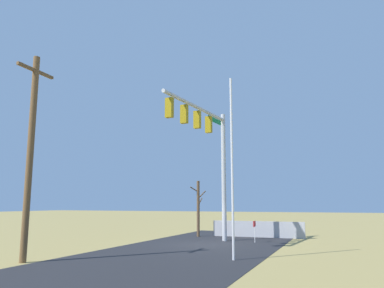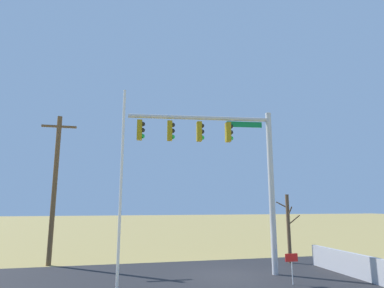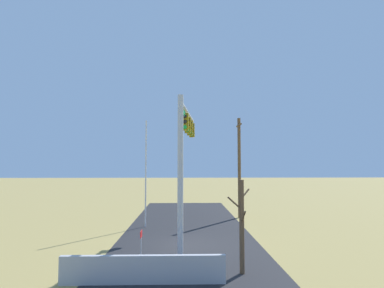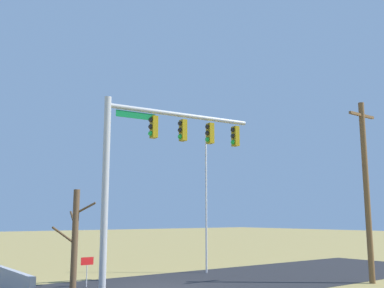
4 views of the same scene
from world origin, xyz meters
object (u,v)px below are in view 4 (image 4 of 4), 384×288
Objects in this scene: flagpole at (206,201)px; open_sign at (87,265)px; signal_mast at (155,153)px; utility_pole at (366,187)px; bare_tree at (74,248)px.

flagpole is 6.17× the size of open_sign.
utility_pole is (-8.61, 4.52, -1.33)m from signal_mast.
signal_mast reaches higher than bare_tree.
utility_pole is 12.93m from open_sign.
flagpole is 7.60m from open_sign.
flagpole is 8.14m from utility_pole.
utility_pole reaches higher than open_sign.
utility_pole reaches higher than signal_mast.
bare_tree is (9.43, 5.06, -1.81)m from flagpole.
utility_pole is at bearing 152.29° from signal_mast.
signal_mast is 2.06× the size of bare_tree.
bare_tree is at bearing 28.25° from flagpole.
utility_pole is (-3.56, 7.30, 0.52)m from flagpole.
open_sign is (10.57, -6.64, -3.38)m from utility_pole.
flagpole is 1.99× the size of bare_tree.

